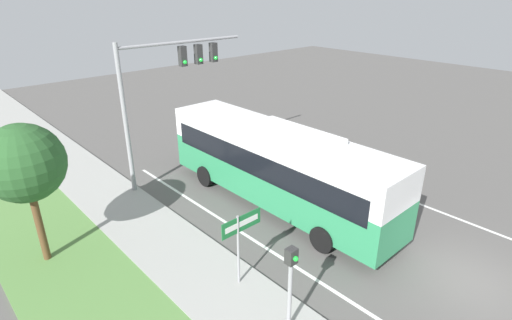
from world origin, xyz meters
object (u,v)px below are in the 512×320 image
at_px(bus, 276,162).
at_px(signal_gantry, 167,79).
at_px(street_sign, 240,235).
at_px(pedestrian_signal, 291,276).

distance_m(bus, signal_gantry, 6.27).
bearing_deg(signal_gantry, street_sign, -108.08).
relative_size(bus, street_sign, 4.47).
xyz_separation_m(bus, street_sign, (-4.45, -2.86, -0.14)).
distance_m(signal_gantry, street_sign, 9.06).
bearing_deg(street_sign, bus, 32.76).
height_order(bus, street_sign, bus).
distance_m(bus, street_sign, 5.29).
relative_size(pedestrian_signal, street_sign, 1.07).
height_order(pedestrian_signal, street_sign, pedestrian_signal).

